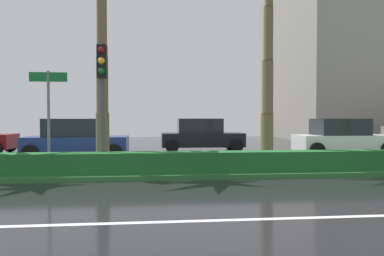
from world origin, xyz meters
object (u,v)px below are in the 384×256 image
(car_in_traffic_fifth, at_px, (342,138))
(car_in_traffic_fourth, at_px, (201,135))
(traffic_signal_median_right, at_px, (102,83))
(street_name_sign, at_px, (49,107))
(car_in_traffic_third, at_px, (76,140))

(car_in_traffic_fifth, bearing_deg, car_in_traffic_fourth, 153.81)
(traffic_signal_median_right, height_order, street_name_sign, traffic_signal_median_right)
(traffic_signal_median_right, relative_size, car_in_traffic_fourth, 0.88)
(car_in_traffic_third, bearing_deg, car_in_traffic_fifth, 0.42)
(street_name_sign, distance_m, car_in_traffic_fifth, 12.86)
(traffic_signal_median_right, height_order, car_in_traffic_third, traffic_signal_median_right)
(traffic_signal_median_right, relative_size, car_in_traffic_third, 0.88)
(traffic_signal_median_right, distance_m, street_name_sign, 1.80)
(street_name_sign, bearing_deg, traffic_signal_median_right, -13.05)
(traffic_signal_median_right, xyz_separation_m, car_in_traffic_fifth, (10.19, 5.29, -1.94))
(traffic_signal_median_right, distance_m, car_in_traffic_fourth, 9.45)
(car_in_traffic_third, relative_size, car_in_traffic_fifth, 1.00)
(traffic_signal_median_right, height_order, car_in_traffic_fifth, traffic_signal_median_right)
(car_in_traffic_third, xyz_separation_m, car_in_traffic_fourth, (5.84, 3.13, 0.00))
(car_in_traffic_third, relative_size, car_in_traffic_fourth, 1.00)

